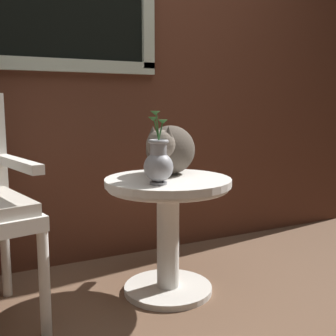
{
  "coord_description": "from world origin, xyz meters",
  "views": [
    {
      "loc": [
        -0.79,
        -1.53,
        0.93
      ],
      "look_at": [
        0.12,
        0.26,
        0.63
      ],
      "focal_mm": 45.09,
      "sensor_mm": 36.0,
      "label": 1
    }
  ],
  "objects": [
    {
      "name": "pewter_vase_with_ivy",
      "position": [
        0.01,
        0.14,
        0.68
      ],
      "size": [
        0.13,
        0.13,
        0.33
      ],
      "color": "#99999E",
      "rests_on": "wicker_side_table"
    },
    {
      "name": "cat",
      "position": [
        0.18,
        0.36,
        0.71
      ],
      "size": [
        0.43,
        0.46,
        0.25
      ],
      "color": "brown",
      "rests_on": "wicker_side_table"
    },
    {
      "name": "wicker_side_table",
      "position": [
        0.12,
        0.26,
        0.41
      ],
      "size": [
        0.61,
        0.61,
        0.58
      ],
      "color": "silver",
      "rests_on": "ground_plane"
    },
    {
      "name": "ground_plane",
      "position": [
        0.0,
        0.0,
        0.0
      ],
      "size": [
        6.0,
        6.0,
        0.0
      ],
      "primitive_type": "plane",
      "color": "brown"
    },
    {
      "name": "back_wall",
      "position": [
        -0.01,
        0.88,
        1.31
      ],
      "size": [
        4.0,
        0.07,
        2.6
      ],
      "color": "#562D1E",
      "rests_on": "ground_plane"
    }
  ]
}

